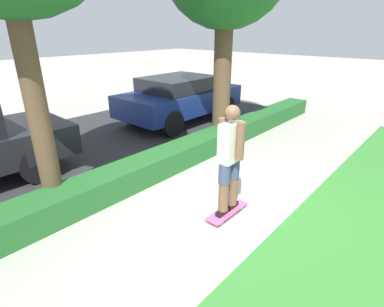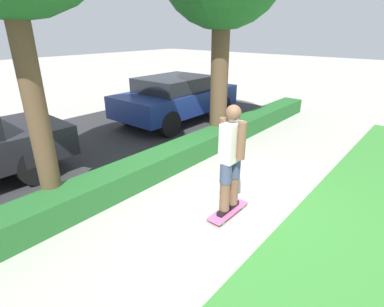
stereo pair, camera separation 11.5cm
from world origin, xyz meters
name	(u,v)px [view 1 (the left image)]	position (x,y,z in m)	size (l,w,h in m)	color
ground_plane	(223,202)	(0.00, 0.00, 0.00)	(60.00, 60.00, 0.00)	#ADA89E
street_asphalt	(88,143)	(0.00, 4.20, 0.00)	(13.09, 5.00, 0.01)	#2D2D30
hedge_row	(158,164)	(0.00, 1.60, 0.22)	(13.09, 0.60, 0.44)	#236028
skateboard	(227,211)	(-0.26, -0.26, 0.07)	(0.80, 0.24, 0.08)	#DB5B93
skater_person	(230,158)	(-0.26, -0.26, 0.97)	(0.49, 0.42, 1.65)	black
parked_car_middle	(180,97)	(2.98, 3.83, 0.75)	(3.92, 1.90, 1.37)	navy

